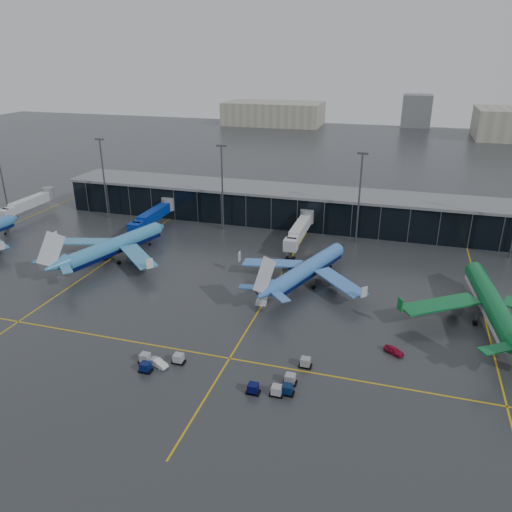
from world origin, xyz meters
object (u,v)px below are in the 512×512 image
(service_van_white, at_px, (158,363))
(airliner_aer_lingus, at_px, (494,291))
(airliner_arkefly, at_px, (115,237))
(service_van_red, at_px, (394,351))
(baggage_carts, at_px, (234,374))
(mobile_airstair, at_px, (262,299))
(airliner_klm_near, at_px, (309,260))

(service_van_white, bearing_deg, airliner_aer_lingus, -40.68)
(airliner_arkefly, xyz_separation_m, service_van_red, (70.99, -24.51, -5.64))
(airliner_arkefly, height_order, baggage_carts, airliner_arkefly)
(airliner_arkefly, relative_size, mobile_airstair, 11.87)
(baggage_carts, relative_size, service_van_red, 7.75)
(airliner_klm_near, xyz_separation_m, service_van_red, (20.58, -24.59, -5.31))
(airliner_aer_lingus, bearing_deg, airliner_arkefly, 168.95)
(airliner_aer_lingus, bearing_deg, airliner_klm_near, 162.99)
(airliner_klm_near, distance_m, baggage_carts, 40.29)
(service_van_white, bearing_deg, service_van_red, -49.12)
(airliner_arkefly, height_order, airliner_aer_lingus, airliner_aer_lingus)
(airliner_arkefly, relative_size, baggage_carts, 1.40)
(airliner_klm_near, height_order, service_van_white, airliner_klm_near)
(airliner_arkefly, bearing_deg, service_van_white, -34.98)
(airliner_klm_near, xyz_separation_m, mobile_airstair, (-7.54, -12.54, -5.19))
(airliner_klm_near, distance_m, service_van_white, 44.50)
(airliner_klm_near, relative_size, service_van_red, 10.27)
(service_van_white, bearing_deg, airliner_arkefly, 57.64)
(airliner_arkefly, xyz_separation_m, airliner_aer_lingus, (88.71, -7.00, 0.35))
(airliner_arkefly, bearing_deg, service_van_red, -2.70)
(airliner_aer_lingus, distance_m, baggage_carts, 54.20)
(airliner_aer_lingus, relative_size, service_van_white, 10.69)
(airliner_arkefly, xyz_separation_m, baggage_carts, (45.81, -39.61, -5.53))
(baggage_carts, distance_m, service_van_red, 29.36)
(baggage_carts, relative_size, service_van_white, 7.24)
(airliner_arkefly, distance_m, baggage_carts, 60.82)
(mobile_airstair, xyz_separation_m, service_van_white, (-10.73, -27.68, -0.10))
(airliner_aer_lingus, xyz_separation_m, service_van_red, (-17.72, -17.51, -6.00))
(airliner_aer_lingus, relative_size, service_van_red, 11.45)
(baggage_carts, bearing_deg, airliner_arkefly, 139.15)
(mobile_airstair, bearing_deg, service_van_white, -117.15)
(airliner_arkefly, xyz_separation_m, service_van_white, (32.14, -40.15, -5.62))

